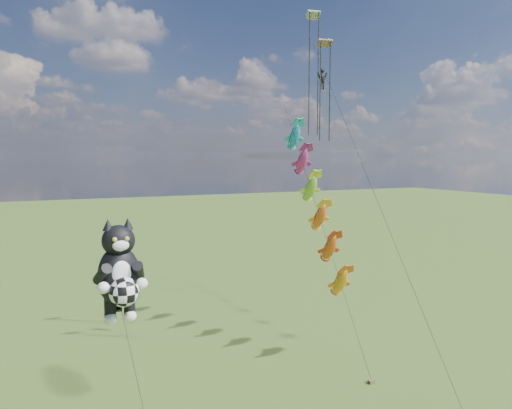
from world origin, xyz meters
name	(u,v)px	position (x,y,z in m)	size (l,w,h in m)	color
cat_kite_rig	(120,272)	(-3.83, 4.72, 8.34)	(2.50, 4.15, 10.97)	brown
fish_windsock_rig	(315,203)	(12.31, 12.61, 10.43)	(2.65, 15.81, 18.57)	brown
parafoil_rig	(325,77)	(11.84, 10.82, 19.59)	(2.02, 17.55, 24.80)	brown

